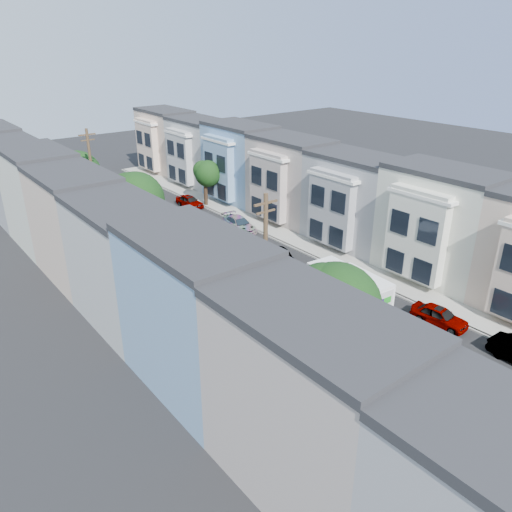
{
  "coord_description": "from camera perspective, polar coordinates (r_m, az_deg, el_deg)",
  "views": [
    {
      "loc": [
        -22.77,
        -18.06,
        17.95
      ],
      "look_at": [
        -0.8,
        9.85,
        2.2
      ],
      "focal_mm": 35.0,
      "sensor_mm": 36.0,
      "label": 1
    }
  ],
  "objects": [
    {
      "name": "ground",
      "position": [
        34.16,
        11.47,
        -8.33
      ],
      "size": [
        160.0,
        160.0,
        0.0
      ],
      "primitive_type": "plane",
      "color": "black",
      "rests_on": "ground"
    },
    {
      "name": "curb_left",
      "position": [
        41.14,
        -10.24,
        -2.25
      ],
      "size": [
        0.3,
        70.0,
        0.15
      ],
      "primitive_type": "cube",
      "color": "gray",
      "rests_on": "ground"
    },
    {
      "name": "tree_c",
      "position": [
        31.65,
        -2.9,
        -1.03
      ],
      "size": [
        4.7,
        4.7,
        6.99
      ],
      "color": "black",
      "rests_on": "ground"
    },
    {
      "name": "parked_right_c",
      "position": [
        50.0,
        -1.94,
        3.68
      ],
      "size": [
        2.3,
        4.6,
        1.33
      ],
      "primitive_type": "imported",
      "rotation": [
        0.0,
        0.0,
        -0.1
      ],
      "color": "black",
      "rests_on": "ground"
    },
    {
      "name": "parked_left_c",
      "position": [
        31.1,
        4.65,
        -9.93
      ],
      "size": [
        1.63,
        4.14,
        1.34
      ],
      "primitive_type": "imported",
      "rotation": [
        0.0,
        0.0,
        0.01
      ],
      "color": "#96979F",
      "rests_on": "ground"
    },
    {
      "name": "lead_sedan",
      "position": [
        42.41,
        2.82,
        -0.2
      ],
      "size": [
        1.98,
        4.01,
        1.28
      ],
      "primitive_type": "imported",
      "rotation": [
        0.0,
        0.0,
        -0.17
      ],
      "color": "black",
      "rests_on": "ground"
    },
    {
      "name": "tree_b",
      "position": [
        25.33,
        8.9,
        -6.02
      ],
      "size": [
        4.7,
        4.7,
        7.81
      ],
      "color": "black",
      "rests_on": "ground"
    },
    {
      "name": "sidewalk_left",
      "position": [
        40.63,
        -11.85,
        -2.74
      ],
      "size": [
        2.6,
        70.0,
        0.15
      ],
      "primitive_type": "cube",
      "color": "gray",
      "rests_on": "ground"
    },
    {
      "name": "parked_left_d",
      "position": [
        39.3,
        -7.03,
        -2.25
      ],
      "size": [
        2.12,
        4.96,
        1.48
      ],
      "primitive_type": "imported",
      "rotation": [
        0.0,
        0.0,
        -0.01
      ],
      "color": "#430B19",
      "rests_on": "ground"
    },
    {
      "name": "parked_left_b",
      "position": [
        26.12,
        21.46,
        -19.4
      ],
      "size": [
        1.77,
        4.45,
        1.46
      ],
      "primitive_type": "imported",
      "rotation": [
        0.0,
        0.0,
        0.05
      ],
      "color": "#13213F",
      "rests_on": "ground"
    },
    {
      "name": "road_slab",
      "position": [
        43.97,
        -3.33,
        -0.21
      ],
      "size": [
        12.0,
        70.0,
        0.02
      ],
      "primitive_type": "cube",
      "color": "black",
      "rests_on": "ground"
    },
    {
      "name": "utility_pole_near",
      "position": [
        28.94,
        1.06,
        -2.34
      ],
      "size": [
        1.6,
        0.26,
        10.0
      ],
      "color": "#42301E",
      "rests_on": "ground"
    },
    {
      "name": "townhouse_row_left",
      "position": [
        39.38,
        -16.75,
        -4.32
      ],
      "size": [
        5.0,
        70.0,
        8.5
      ],
      "primitive_type": "cube",
      "color": "#999A9F",
      "rests_on": "ground"
    },
    {
      "name": "utility_pole_far",
      "position": [
        50.57,
        -18.09,
        8.08
      ],
      "size": [
        1.6,
        0.26,
        10.0
      ],
      "color": "#42301E",
      "rests_on": "ground"
    },
    {
      "name": "tree_d",
      "position": [
        42.35,
        -13.64,
        6.17
      ],
      "size": [
        4.7,
        4.7,
        7.9
      ],
      "color": "black",
      "rests_on": "ground"
    },
    {
      "name": "tree_far_r",
      "position": [
        57.05,
        -5.61,
        9.3
      ],
      "size": [
        2.98,
        2.98,
        5.2
      ],
      "color": "black",
      "rests_on": "ground"
    },
    {
      "name": "tree_e",
      "position": [
        54.55,
        -19.74,
        8.79
      ],
      "size": [
        4.7,
        4.7,
        7.37
      ],
      "color": "black",
      "rests_on": "ground"
    },
    {
      "name": "sidewalk_right",
      "position": [
        48.17,
        3.84,
        2.07
      ],
      "size": [
        2.6,
        70.0,
        0.15
      ],
      "primitive_type": "cube",
      "color": "gray",
      "rests_on": "ground"
    },
    {
      "name": "fedex_truck",
      "position": [
        35.49,
        10.52,
        -3.79
      ],
      "size": [
        2.43,
        6.32,
        3.03
      ],
      "rotation": [
        0.0,
        0.0,
        -0.08
      ],
      "color": "white",
      "rests_on": "ground"
    },
    {
      "name": "townhouse_row_right",
      "position": [
        50.66,
        7.05,
        2.97
      ],
      "size": [
        5.0,
        70.0,
        8.5
      ],
      "primitive_type": "cube",
      "color": "#999A9F",
      "rests_on": "ground"
    },
    {
      "name": "parked_right_d",
      "position": [
        57.51,
        -7.58,
        6.2
      ],
      "size": [
        1.92,
        4.16,
        1.31
      ],
      "primitive_type": "imported",
      "rotation": [
        0.0,
        0.0,
        0.09
      ],
      "color": "black",
      "rests_on": "ground"
    },
    {
      "name": "curb_right",
      "position": [
        47.36,
        2.66,
        1.72
      ],
      "size": [
        0.3,
        70.0,
        0.15
      ],
      "primitive_type": "cube",
      "color": "gray",
      "rests_on": "ground"
    },
    {
      "name": "parked_right_b",
      "position": [
        35.98,
        20.24,
        -6.46
      ],
      "size": [
        1.94,
        4.15,
        1.3
      ],
      "primitive_type": "imported",
      "rotation": [
        0.0,
        0.0,
        0.1
      ],
      "color": "#B7B2C5",
      "rests_on": "ground"
    },
    {
      "name": "centerline",
      "position": [
        43.98,
        -3.33,
        -0.22
      ],
      "size": [
        0.12,
        70.0,
        0.01
      ],
      "primitive_type": "cube",
      "color": "gold",
      "rests_on": "ground"
    }
  ]
}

